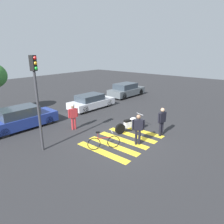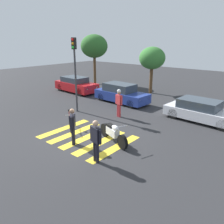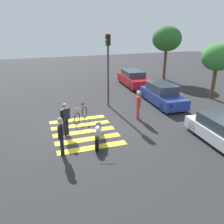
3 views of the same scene
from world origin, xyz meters
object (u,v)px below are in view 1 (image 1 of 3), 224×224
at_px(car_white_van, 91,102).
at_px(car_grey_coupe, 126,90).
at_px(car_blue_hatchback, 22,118).
at_px(leaning_bicycle, 104,142).
at_px(officer_by_motorcycle, 138,128).
at_px(traffic_light_pole, 36,90).
at_px(police_motorcycle, 131,124).
at_px(pedestrian_bystander, 73,114).
at_px(officer_on_foot, 162,120).

bearing_deg(car_white_van, car_grey_coupe, 3.78).
bearing_deg(car_blue_hatchback, leaning_bicycle, -78.48).
relative_size(officer_by_motorcycle, car_blue_hatchback, 0.39).
bearing_deg(leaning_bicycle, traffic_light_pole, 131.62).
xyz_separation_m(officer_by_motorcycle, car_grey_coupe, (9.21, 7.33, -0.29)).
height_order(police_motorcycle, officer_by_motorcycle, officer_by_motorcycle).
bearing_deg(car_grey_coupe, traffic_light_pole, -163.17).
bearing_deg(leaning_bicycle, pedestrian_bystander, 77.01).
distance_m(pedestrian_bystander, car_grey_coupe, 10.44).
bearing_deg(car_grey_coupe, car_white_van, -176.22).
distance_m(officer_on_foot, traffic_light_pole, 7.11).
relative_size(leaning_bicycle, pedestrian_bystander, 0.80).
xyz_separation_m(police_motorcycle, officer_on_foot, (0.63, -1.79, 0.54)).
relative_size(officer_on_foot, officer_by_motorcycle, 1.02).
bearing_deg(car_white_van, car_blue_hatchback, 177.86).
bearing_deg(car_blue_hatchback, pedestrian_bystander, -54.46).
distance_m(officer_on_foot, car_grey_coupe, 10.69).
xyz_separation_m(officer_on_foot, traffic_light_pole, (-5.54, 3.90, 2.15)).
distance_m(leaning_bicycle, car_blue_hatchback, 6.22).
relative_size(police_motorcycle, traffic_light_pole, 0.46).
relative_size(leaning_bicycle, car_blue_hatchback, 0.32).
bearing_deg(car_blue_hatchback, car_grey_coupe, 0.75).
relative_size(car_blue_hatchback, car_grey_coupe, 0.97).
xyz_separation_m(officer_by_motorcycle, car_white_van, (3.36, 6.94, -0.38)).
distance_m(car_white_van, car_grey_coupe, 5.86).
xyz_separation_m(police_motorcycle, car_white_van, (2.10, 5.61, 0.14)).
height_order(officer_on_foot, officer_by_motorcycle, officer_on_foot).
height_order(car_blue_hatchback, car_grey_coupe, car_grey_coupe).
bearing_deg(officer_by_motorcycle, leaning_bicycle, 145.07).
bearing_deg(officer_on_foot, police_motorcycle, 109.27).
distance_m(car_blue_hatchback, car_white_van, 6.17).
relative_size(pedestrian_bystander, car_blue_hatchback, 0.40).
xyz_separation_m(leaning_bicycle, officer_on_foot, (3.45, -1.55, 0.62)).
height_order(car_blue_hatchback, car_white_van, car_blue_hatchback).
relative_size(leaning_bicycle, car_grey_coupe, 0.31).
distance_m(leaning_bicycle, officer_by_motorcycle, 2.00).
height_order(officer_on_foot, car_grey_coupe, officer_on_foot).
bearing_deg(officer_on_foot, officer_by_motorcycle, 166.36).
relative_size(pedestrian_bystander, car_grey_coupe, 0.39).
distance_m(leaning_bicycle, pedestrian_bystander, 3.43).
relative_size(officer_on_foot, pedestrian_bystander, 0.99).
distance_m(police_motorcycle, pedestrian_bystander, 3.72).
distance_m(police_motorcycle, officer_on_foot, 1.97).
relative_size(leaning_bicycle, traffic_light_pole, 0.30).
xyz_separation_m(officer_on_foot, car_white_van, (1.47, 7.40, -0.39)).
distance_m(pedestrian_bystander, car_white_van, 4.91).
bearing_deg(leaning_bicycle, car_grey_coupe, 30.09).
bearing_deg(car_grey_coupe, pedestrian_bystander, -163.56).
distance_m(pedestrian_bystander, car_blue_hatchback, 3.46).
bearing_deg(leaning_bicycle, car_white_van, 49.95).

